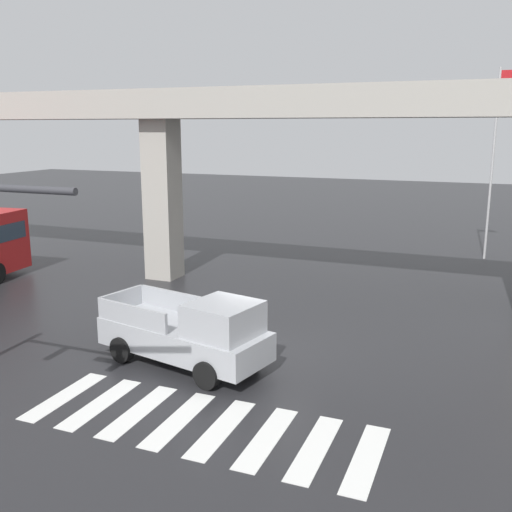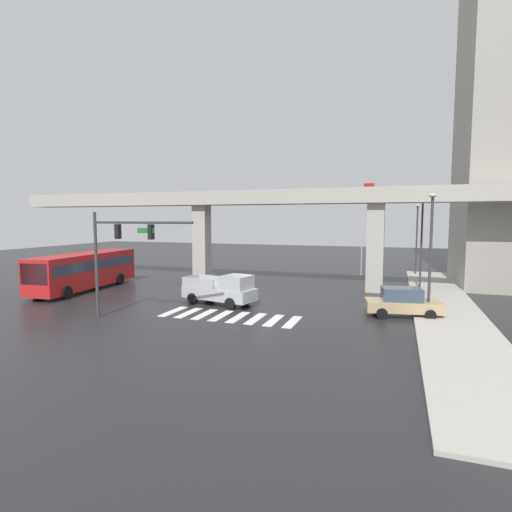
# 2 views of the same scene
# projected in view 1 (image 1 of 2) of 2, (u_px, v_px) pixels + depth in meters

# --- Properties ---
(ground_plane) EXTENTS (120.00, 120.00, 0.00)m
(ground_plane) POSITION_uv_depth(u_px,v_px,m) (270.00, 353.00, 17.61)
(ground_plane) COLOR #232326
(crosswalk_stripes) EXTENTS (8.25, 2.80, 0.01)m
(crosswalk_stripes) POSITION_uv_depth(u_px,v_px,m) (200.00, 424.00, 13.40)
(crosswalk_stripes) COLOR silver
(crosswalk_stripes) RESTS_ON ground
(elevated_overpass) EXTENTS (53.90, 2.39, 8.22)m
(elevated_overpass) POSITION_uv_depth(u_px,v_px,m) (333.00, 117.00, 22.22)
(elevated_overpass) COLOR #ADA89E
(elevated_overpass) RESTS_ON ground
(pickup_truck) EXTENTS (5.39, 2.96, 2.08)m
(pickup_truck) POSITION_uv_depth(u_px,v_px,m) (191.00, 333.00, 16.46)
(pickup_truck) COLOR #A8AAAF
(pickup_truck) RESTS_ON ground
(flagpole) EXTENTS (1.16, 0.12, 9.52)m
(flagpole) POSITION_uv_depth(u_px,v_px,m) (496.00, 150.00, 28.98)
(flagpole) COLOR silver
(flagpole) RESTS_ON ground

